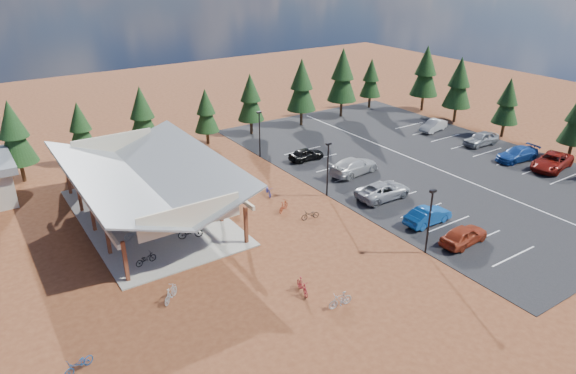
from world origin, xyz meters
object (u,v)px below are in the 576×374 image
at_px(bike_5, 180,217).
at_px(bike_16, 310,215).
at_px(car_7, 517,154).
at_px(lamp_post_1, 328,166).
at_px(bike_14, 268,191).
at_px(car_2, 383,190).
at_px(trash_bin_0, 211,206).
at_px(bike_4, 190,232).
at_px(bike_pavilion, 145,175).
at_px(bike_13, 340,300).
at_px(bike_7, 160,183).
at_px(bike_2, 112,202).
at_px(car_1, 428,216).
at_px(bike_0, 146,259).
at_px(car_3, 354,166).
at_px(bike_15, 284,206).
at_px(car_0, 464,235).
at_px(car_6, 552,161).
at_px(lamp_post_0, 430,217).
at_px(bike_10, 79,364).
at_px(bike_11, 302,286).
at_px(trash_bin_1, 234,206).
at_px(lamp_post_2, 260,131).
at_px(bike_9, 171,294).
at_px(bike_3, 111,182).
at_px(bike_1, 134,233).
at_px(car_4, 306,154).
at_px(bike_6, 170,188).
at_px(car_8, 481,139).
at_px(car_9, 434,125).

bearing_deg(bike_5, bike_16, -101.06).
bearing_deg(car_7, lamp_post_1, -94.40).
height_order(bike_14, car_2, car_2).
bearing_deg(trash_bin_0, bike_4, -134.60).
relative_size(bike_pavilion, bike_13, 11.19).
xyz_separation_m(bike_4, bike_7, (1.51, 10.55, -0.03)).
relative_size(bike_2, bike_14, 1.05).
bearing_deg(car_1, bike_0, 71.43).
relative_size(lamp_post_1, bike_4, 2.68).
bearing_deg(bike_0, car_3, -90.38).
distance_m(bike_15, car_0, 14.86).
distance_m(bike_14, bike_16, 6.01).
bearing_deg(car_6, bike_16, -110.18).
xyz_separation_m(lamp_post_0, bike_7, (-12.21, 22.12, -2.40)).
bearing_deg(bike_10, bike_7, 127.12).
bearing_deg(bike_11, bike_4, 118.56).
xyz_separation_m(trash_bin_1, bike_13, (-0.79, -15.46, 0.07)).
relative_size(lamp_post_2, bike_10, 2.93).
bearing_deg(car_3, lamp_post_2, 22.56).
distance_m(lamp_post_2, bike_9, 26.27).
xyz_separation_m(bike_10, car_0, (27.72, -2.55, 0.32)).
distance_m(bike_3, bike_14, 15.04).
xyz_separation_m(lamp_post_0, bike_10, (-24.37, 1.86, -2.52)).
relative_size(bike_0, bike_1, 1.00).
xyz_separation_m(bike_13, car_3, (14.77, 16.11, 0.35)).
bearing_deg(lamp_post_1, car_4, 66.58).
height_order(car_2, car_7, car_2).
height_order(bike_15, car_6, car_6).
height_order(lamp_post_0, bike_6, lamp_post_0).
distance_m(trash_bin_1, bike_7, 8.94).
bearing_deg(car_7, bike_4, -89.64).
bearing_deg(bike_16, bike_2, -122.31).
bearing_deg(bike_1, bike_15, -110.72).
bearing_deg(car_2, car_8, -77.06).
bearing_deg(bike_pavilion, trash_bin_0, -20.90).
xyz_separation_m(bike_0, bike_2, (0.65, 10.47, 0.04)).
xyz_separation_m(bike_11, car_8, (33.88, 12.04, 0.30)).
bearing_deg(bike_11, car_4, 65.57).
xyz_separation_m(lamp_post_2, bike_6, (-11.88, -3.76, -2.38)).
height_order(trash_bin_0, car_8, car_8).
bearing_deg(car_7, car_6, 20.52).
bearing_deg(bike_10, trash_bin_0, 111.24).
height_order(bike_9, bike_15, bike_9).
relative_size(bike_pavilion, car_6, 3.36).
height_order(car_4, car_6, car_6).
bearing_deg(car_9, lamp_post_0, -59.75).
xyz_separation_m(lamp_post_2, car_9, (22.84, -4.26, -2.23)).
bearing_deg(car_7, bike_0, -86.62).
distance_m(bike_2, car_3, 23.35).
xyz_separation_m(bike_0, bike_15, (12.82, 1.68, -0.03)).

